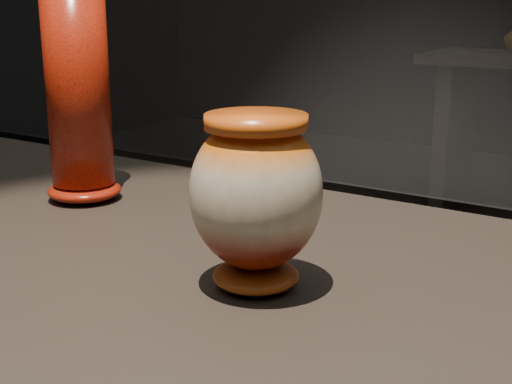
% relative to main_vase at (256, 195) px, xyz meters
% --- Properties ---
extents(main_vase, '(0.17, 0.17, 0.18)m').
position_rel_main_vase_xyz_m(main_vase, '(0.00, 0.00, 0.00)').
color(main_vase, maroon).
rests_on(main_vase, display_plinth).
extents(tall_vase, '(0.12, 0.12, 0.35)m').
position_rel_main_vase_xyz_m(tall_vase, '(-0.40, 0.14, 0.07)').
color(tall_vase, '#B9290C').
rests_on(tall_vase, display_plinth).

